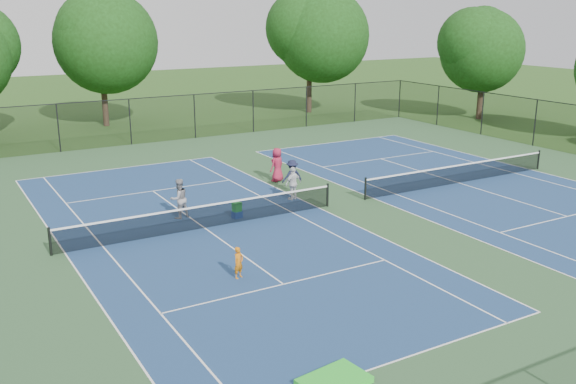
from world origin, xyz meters
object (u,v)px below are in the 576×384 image
tree_back_d (310,31)px  bystander_c (277,165)px  tree_side_e (484,46)px  instructor (179,199)px  ball_hopper (237,207)px  ball_crate (237,215)px  child_player (239,263)px  bystander_a (293,183)px  tree_back_b (100,37)px  bystander_b (292,176)px

tree_back_d → bystander_c: (-13.82, -19.00, -5.95)m
tree_side_e → instructor: 33.12m
tree_side_e → ball_hopper: 31.76m
ball_crate → instructor: bearing=149.7°
tree_back_d → ball_crate: 30.47m
ball_crate → child_player: bearing=-115.3°
child_player → bystander_c: bystander_c is taller
instructor → bystander_a: 5.57m
tree_back_d → instructor: (-20.38, -22.22, -5.97)m
instructor → bystander_a: bearing=169.4°
tree_side_e → bystander_a: (-24.81, -12.27, -5.03)m
tree_back_d → tree_side_e: bearing=-45.0°
bystander_c → ball_hopper: (-4.45, -4.45, -0.38)m
tree_back_b → ball_hopper: 26.20m
bystander_b → ball_hopper: size_ratio=4.10×
instructor → bystander_c: 7.30m
tree_side_e → child_player: 36.84m
bystander_a → bystander_b: size_ratio=0.97×
tree_back_b → instructor: tree_back_b is taller
instructor → ball_crate: size_ratio=4.38×
tree_back_b → ball_crate: size_ratio=25.71×
bystander_c → ball_hopper: size_ratio=4.47×
tree_back_b → bystander_c: tree_back_b is taller
tree_side_e → ball_crate: 31.82m
tree_back_b → bystander_b: tree_back_b is taller
instructor → ball_hopper: 2.46m
tree_back_b → tree_back_d: (17.00, -2.00, 0.23)m
instructor → bystander_a: (5.57, -0.05, -0.07)m
tree_back_d → child_player: 36.50m
bystander_b → ball_crate: (-4.06, -2.27, -0.65)m
tree_back_b → ball_crate: bearing=-92.9°
instructor → ball_crate: bearing=139.6°
bystander_b → ball_crate: 4.69m
child_player → bystander_a: 9.29m
tree_side_e → ball_crate: bearing=-154.6°
instructor → bystander_a: size_ratio=1.09×
bystander_b → instructor: bearing=12.3°
tree_back_d → tree_side_e: 14.18m
tree_back_b → bystander_b: bearing=-83.2°
ball_hopper → tree_back_b: bearing=87.1°
tree_back_d → instructor: bearing=-132.5°
tree_back_b → instructor: 25.12m
tree_back_b → tree_back_d: size_ratio=0.97×
tree_back_b → bystander_b: (2.78, -23.18, -5.79)m
bystander_c → ball_crate: 6.34m
bystander_a → child_player: bearing=36.7°
tree_side_e → ball_hopper: tree_side_e is taller
ball_crate → bystander_b: bearing=29.2°
ball_hopper → child_player: bearing=-115.3°
tree_back_d → ball_hopper: size_ratio=26.48×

